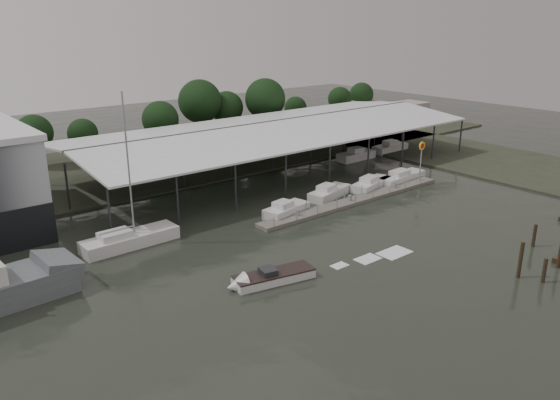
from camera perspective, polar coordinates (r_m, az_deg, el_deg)
ground at (r=48.00m, az=4.36°, el=-6.78°), size 200.00×200.00×0.00m
land_strip_far at (r=81.74m, az=-16.39°, el=3.26°), size 140.00×30.00×0.30m
land_strip_east at (r=88.17m, az=21.36°, el=3.81°), size 20.00×60.00×0.30m
covered_boat_shed at (r=77.07m, az=-0.76°, el=7.73°), size 58.24×24.00×6.96m
floating_dock at (r=64.44m, az=7.91°, el=-0.04°), size 28.00×2.00×1.40m
shell_fuel_sign at (r=72.44m, az=14.56°, el=4.66°), size 1.10×0.18×5.55m
distant_commercial_buildings at (r=118.65m, az=10.26°, el=9.10°), size 22.00×8.00×4.00m
white_sailboat at (r=53.35m, az=-15.52°, el=-4.00°), size 9.19×2.76×14.63m
speedboat_underway at (r=44.65m, az=-1.37°, el=-8.19°), size 18.32×5.68×2.00m
moored_cruiser_0 at (r=59.49m, az=0.62°, el=-1.02°), size 5.92×3.17×1.70m
moored_cruiser_1 at (r=65.67m, az=5.13°, el=0.79°), size 6.78×3.73×1.70m
moored_cruiser_2 at (r=69.79m, az=9.53°, el=1.67°), size 7.16×3.68×1.70m
moored_cruiser_3 at (r=73.45m, az=12.57°, el=2.32°), size 8.11×2.85×1.70m
horizon_tree_line at (r=95.91m, az=-5.30°, el=9.72°), size 71.71×10.71×10.92m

